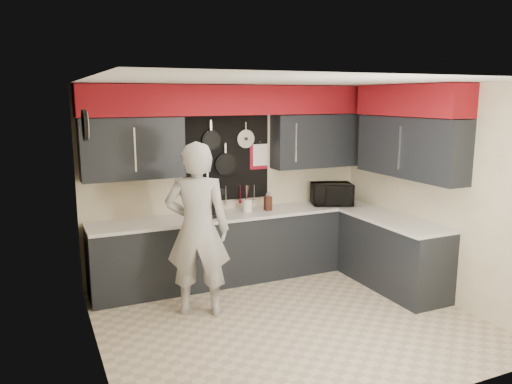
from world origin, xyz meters
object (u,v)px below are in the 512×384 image
coffee_maker (213,202)px  person (198,230)px  utensil_crock (247,206)px  knife_block (268,203)px  microwave (332,194)px

coffee_maker → person: bearing=-130.3°
utensil_crock → coffee_maker: coffee_maker is taller
knife_block → utensil_crock: size_ratio=1.18×
person → microwave: bearing=-137.3°
microwave → coffee_maker: (-1.78, 0.05, 0.03)m
knife_block → person: (-1.26, -0.80, -0.03)m
utensil_crock → coffee_maker: (-0.50, -0.04, 0.11)m
microwave → utensil_crock: bearing=-165.0°
utensil_crock → coffee_maker: size_ratio=0.45×
coffee_maker → utensil_crock: bearing=-5.1°
microwave → person: person is taller
microwave → knife_block: 0.99m
knife_block → coffee_maker: size_ratio=0.53×
utensil_crock → person: person is taller
coffee_maker → microwave: bearing=-11.8°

